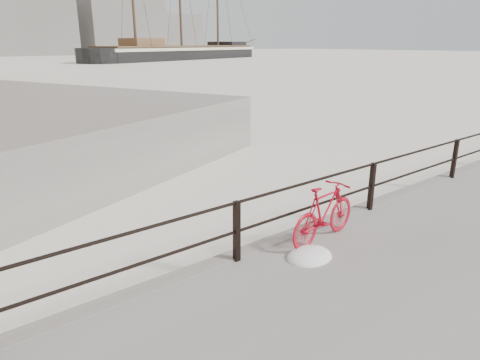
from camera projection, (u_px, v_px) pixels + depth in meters
ground at (444, 189)px, 11.16m from camera, size 400.00×400.00×0.00m
guardrail at (454, 159)px, 10.79m from camera, size 28.00×0.10×1.00m
bicycle at (324, 213)px, 7.32m from camera, size 1.73×0.44×1.03m
barque_black at (182, 59)px, 98.28m from camera, size 64.58×37.90×34.64m
industrial_west at (13, 23)px, 124.50m from camera, size 32.00×18.00×18.00m
industrial_mid at (119, 17)px, 148.06m from camera, size 26.00×20.00×24.00m
industrial_east at (171, 34)px, 166.96m from camera, size 20.00×16.00×14.00m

